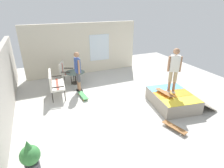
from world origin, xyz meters
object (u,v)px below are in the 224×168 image
(potted_plant, at_px, (30,157))
(patio_bench, at_px, (54,82))
(skate_ramp, at_px, (173,99))
(skateboard_spare, at_px, (174,127))
(skateboard_by_bench, at_px, (83,95))
(skateboard_on_ramp, at_px, (165,93))
(patio_chair_near_house, at_px, (65,71))
(person_skater, at_px, (174,68))
(patio_table, at_px, (75,75))
(person_watching, at_px, (78,69))

(potted_plant, bearing_deg, patio_bench, -14.62)
(skate_ramp, height_order, skateboard_spare, skate_ramp)
(skateboard_spare, distance_m, potted_plant, 4.04)
(skateboard_by_bench, bearing_deg, skateboard_on_ramp, -126.19)
(potted_plant, bearing_deg, skateboard_on_ramp, -75.03)
(patio_chair_near_house, bearing_deg, person_skater, -138.00)
(patio_chair_near_house, distance_m, skateboard_by_bench, 1.96)
(patio_chair_near_house, relative_size, person_skater, 0.61)
(patio_table, height_order, person_skater, person_skater)
(patio_chair_near_house, bearing_deg, skateboard_on_ramp, -141.58)
(patio_chair_near_house, xyz_separation_m, person_watching, (-1.17, -0.39, 0.42))
(patio_table, xyz_separation_m, skateboard_on_ramp, (-3.47, -2.52, 0.18))
(patio_bench, relative_size, person_watching, 0.74)
(patio_bench, height_order, potted_plant, patio_bench)
(patio_chair_near_house, xyz_separation_m, skateboard_on_ramp, (-3.74, -2.97, -0.03))
(potted_plant, bearing_deg, skateboard_by_bench, -32.49)
(patio_chair_near_house, xyz_separation_m, patio_table, (-0.27, -0.44, -0.21))
(person_skater, xyz_separation_m, skateboard_spare, (-1.33, 0.89, -1.39))
(skate_ramp, bearing_deg, person_skater, 16.56)
(person_skater, height_order, skateboard_by_bench, person_skater)
(skate_ramp, bearing_deg, patio_table, 39.40)
(patio_chair_near_house, height_order, person_watching, person_watching)
(skate_ramp, distance_m, skateboard_by_bench, 3.55)
(skate_ramp, distance_m, person_watching, 4.03)
(skate_ramp, xyz_separation_m, patio_table, (3.53, 2.90, 0.16))
(skateboard_by_bench, bearing_deg, potted_plant, 147.51)
(patio_chair_near_house, height_order, person_skater, person_skater)
(skate_ramp, bearing_deg, potted_plant, 103.22)
(skate_ramp, height_order, patio_chair_near_house, patio_chair_near_house)
(patio_bench, distance_m, patio_table, 1.46)
(patio_bench, bearing_deg, person_watching, -86.34)
(skate_ramp, bearing_deg, person_watching, 48.33)
(skateboard_on_ramp, height_order, potted_plant, potted_plant)
(skateboard_on_ramp, xyz_separation_m, potted_plant, (-1.22, 4.57, -0.11))
(patio_table, relative_size, person_skater, 0.54)
(skateboard_spare, relative_size, potted_plant, 0.90)
(patio_bench, distance_m, person_watching, 1.11)
(skate_ramp, bearing_deg, skateboard_by_bench, 56.63)
(patio_chair_near_house, bearing_deg, patio_bench, 152.90)
(skate_ramp, xyz_separation_m, person_skater, (0.13, 0.04, 1.22))
(patio_bench, height_order, person_watching, person_watching)
(patio_table, bearing_deg, person_watching, 176.81)
(skateboard_spare, relative_size, skateboard_on_ramp, 1.01)
(skate_ramp, xyz_separation_m, person_watching, (2.63, 2.95, 0.78))
(patio_table, bearing_deg, skateboard_spare, -157.38)
(skateboard_spare, bearing_deg, patio_chair_near_house, 25.77)
(person_watching, bearing_deg, patio_table, -3.19)
(skate_ramp, xyz_separation_m, patio_bench, (2.56, 3.98, 0.37))
(person_skater, relative_size, potted_plant, 1.82)
(patio_table, bearing_deg, patio_bench, 132.06)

